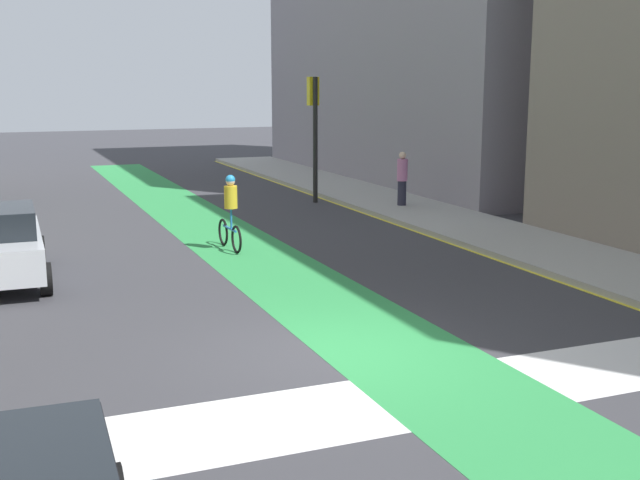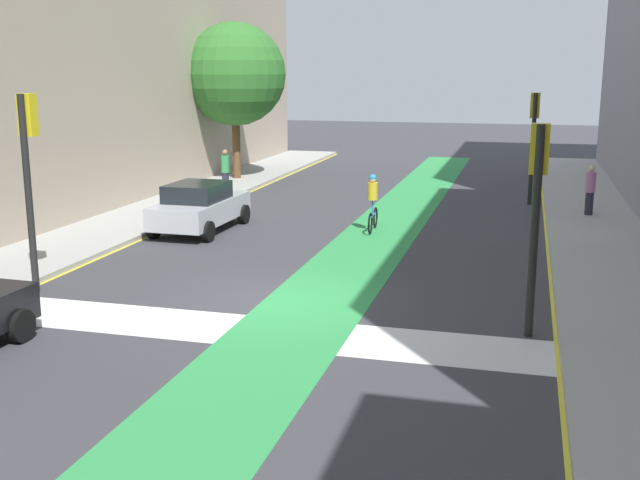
% 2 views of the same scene
% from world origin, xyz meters
% --- Properties ---
extents(ground_plane, '(120.00, 120.00, 0.00)m').
position_xyz_m(ground_plane, '(0.00, 0.00, 0.00)').
color(ground_plane, '#38383D').
extents(bike_lane_paint, '(2.40, 60.00, 0.01)m').
position_xyz_m(bike_lane_paint, '(0.87, 0.00, 0.00)').
color(bike_lane_paint, '#2D8C47').
rests_on(bike_lane_paint, ground_plane).
extents(crosswalk_band, '(12.00, 1.80, 0.01)m').
position_xyz_m(crosswalk_band, '(0.00, -2.00, 0.00)').
color(crosswalk_band, silver).
rests_on(crosswalk_band, ground_plane).
extents(traffic_signal_far_right, '(0.35, 0.52, 4.22)m').
position_xyz_m(traffic_signal_far_right, '(5.44, 14.73, 2.96)').
color(traffic_signal_far_right, black).
rests_on(traffic_signal_far_right, ground_plane).
extents(cyclist_in_lane, '(0.32, 1.73, 1.86)m').
position_xyz_m(cyclist_in_lane, '(0.58, 8.04, 0.97)').
color(cyclist_in_lane, black).
rests_on(cyclist_in_lane, ground_plane).
extents(pedestrian_sidewalk_right_a, '(0.34, 0.34, 1.72)m').
position_xyz_m(pedestrian_sidewalk_right_a, '(7.41, 12.06, 1.03)').
color(pedestrian_sidewalk_right_a, '#262638').
rests_on(pedestrian_sidewalk_right_a, sidewalk_right).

